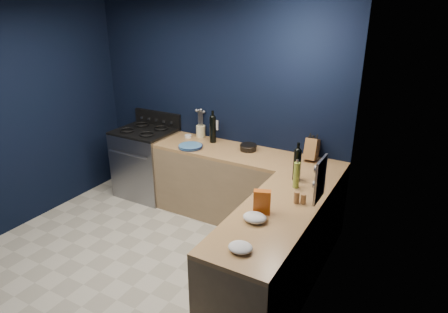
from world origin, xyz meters
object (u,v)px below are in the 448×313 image
Objects in this scene: gas_range at (147,163)px; utensil_crock at (201,131)px; knife_block at (312,149)px; plate_stack at (190,146)px; crouton_bag at (262,202)px.

utensil_crock is (0.74, 0.27, 0.52)m from gas_range.
utensil_crock is 0.63× the size of knife_block.
gas_range is at bearing -159.90° from utensil_crock.
utensil_crock is (-0.12, 0.42, 0.06)m from plate_stack.
utensil_crock reaches higher than gas_range.
crouton_bag is (0.01, -1.40, -0.01)m from knife_block.
plate_stack is at bearing -168.11° from knife_block.
utensil_crock is at bearing 115.84° from crouton_bag.
gas_range is 0.98m from plate_stack.
knife_block is 1.14× the size of crouton_bag.
knife_block is at bearing -1.78° from utensil_crock.
crouton_bag is at bearing -92.57° from knife_block.
crouton_bag is (2.27, -1.18, 0.55)m from gas_range.
gas_range is 0.94m from utensil_crock.
plate_stack is 0.44m from utensil_crock.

